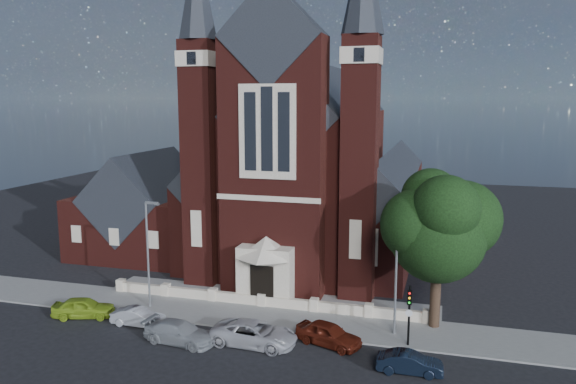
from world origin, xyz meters
name	(u,v)px	position (x,y,z in m)	size (l,w,h in m)	color
ground	(292,273)	(0.00, 15.00, 0.00)	(120.00, 120.00, 0.00)	black
pavement_strip	(253,317)	(0.00, 4.50, 0.00)	(60.00, 5.00, 0.12)	slate
forecourt_paving	(270,298)	(0.00, 8.50, 0.00)	(26.00, 3.00, 0.14)	slate
forecourt_wall	(262,307)	(0.00, 6.50, 0.00)	(24.00, 0.40, 0.90)	#C0B299
church	(313,171)	(0.00, 22.94, 8.19)	(20.01, 34.90, 29.20)	#491813
parish_hall	(148,213)	(-16.00, 18.00, 4.01)	(12.00, 12.20, 10.24)	#491813
street_tree	(440,229)	(12.60, 5.71, 6.96)	(6.40, 6.60, 10.70)	black
street_lamp_left	(149,248)	(-7.91, 4.00, 4.60)	(1.16, 0.22, 8.09)	gray
street_lamp_right	(398,268)	(10.09, 4.00, 4.60)	(1.16, 0.22, 8.09)	gray
traffic_signal	(409,308)	(11.00, 2.43, 2.58)	(0.28, 0.42, 4.00)	black
car_lime_van	(83,308)	(-11.61, 1.06, 0.73)	(1.72, 4.29, 1.46)	#88AB22
car_silver_a	(138,317)	(-7.09, 0.83, 0.62)	(1.30, 3.74, 1.23)	#9B9DA2
car_silver_b	(180,333)	(-3.07, -0.93, 0.70)	(1.96, 4.82, 1.40)	#9A9EA1
car_white_suv	(254,334)	(1.62, 0.08, 0.76)	(2.53, 5.49, 1.52)	silver
car_dark_red	(329,334)	(6.13, 1.36, 0.74)	(1.74, 4.33, 1.48)	#571B0F
car_navy	(410,363)	(11.32, -0.99, 0.61)	(1.30, 3.73, 1.23)	black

